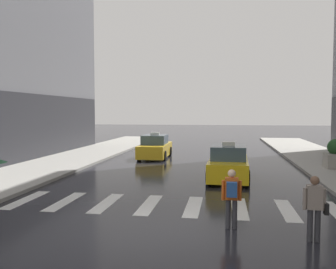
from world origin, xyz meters
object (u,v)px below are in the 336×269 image
taxi_lead (228,164)px  taxi_second (155,148)px  planter_mid_block (336,155)px  pedestrian_with_handbag (315,205)px  pedestrian_with_backpack (232,194)px

taxi_lead → taxi_second: bearing=124.3°
taxi_lead → planter_mid_block: taxi_lead is taller
taxi_second → pedestrian_with_handbag: size_ratio=2.76×
taxi_second → taxi_lead: bearing=-55.7°
taxi_lead → pedestrian_with_backpack: 7.55m
pedestrian_with_backpack → pedestrian_with_handbag: bearing=-18.6°
planter_mid_block → pedestrian_with_handbag: bearing=-108.2°
taxi_lead → pedestrian_with_backpack: (-0.01, -7.55, 0.25)m
taxi_lead → planter_mid_block: bearing=30.0°
taxi_second → planter_mid_block: 11.50m
taxi_second → planter_mid_block: taxi_second is taller
pedestrian_with_backpack → planter_mid_block: size_ratio=1.03×
taxi_lead → taxi_second: size_ratio=1.01×
taxi_second → pedestrian_with_backpack: taxi_second is taller
taxi_second → pedestrian_with_handbag: taxi_second is taller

